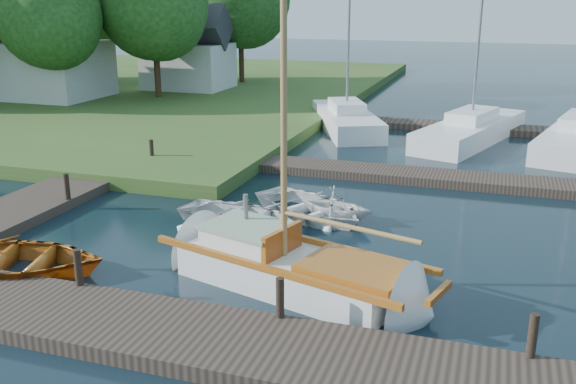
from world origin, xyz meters
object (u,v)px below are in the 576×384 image
(marina_boat_2, at_px, (471,128))
(sailboat, at_px, (298,273))
(house_c, at_px, (188,55))
(house_a, at_px, (47,54))
(mooring_post_1, at_px, (78,267))
(tender_b, at_px, (336,203))
(tender_a, at_px, (239,212))
(mooring_post_5, at_px, (152,150))
(dinghy, at_px, (8,256))
(tree_2, at_px, (50,14))
(mooring_post_3, at_px, (533,336))
(tender_c, at_px, (310,204))
(marina_boat_0, at_px, (346,118))
(mooring_post_4, at_px, (67,186))
(mooring_post_2, at_px, (280,298))
(tree_3, at_px, (154,3))

(marina_boat_2, bearing_deg, sailboat, -171.64)
(house_c, bearing_deg, house_a, -135.00)
(mooring_post_1, bearing_deg, tender_b, 58.22)
(tender_a, bearing_deg, marina_boat_2, -12.78)
(mooring_post_5, relative_size, tender_b, 0.37)
(marina_boat_2, distance_m, house_a, 24.25)
(dinghy, height_order, tree_2, tree_2)
(mooring_post_3, distance_m, tender_c, 8.82)
(tender_a, relative_size, marina_boat_0, 0.35)
(house_c, relative_size, tree_2, 0.67)
(marina_boat_0, xyz_separation_m, house_c, (-12.18, 7.62, 2.01))
(dinghy, relative_size, house_c, 0.84)
(mooring_post_5, height_order, dinghy, mooring_post_5)
(mooring_post_4, relative_size, marina_boat_2, 0.06)
(mooring_post_3, height_order, house_c, house_c)
(mooring_post_1, xyz_separation_m, marina_boat_0, (1.18, 19.38, -0.13))
(house_c, bearing_deg, dinghy, -71.78)
(marina_boat_0, relative_size, house_a, 1.65)
(mooring_post_2, height_order, marina_boat_0, marina_boat_0)
(marina_boat_0, relative_size, tree_3, 1.19)
(house_a, bearing_deg, tree_2, -44.25)
(dinghy, relative_size, tender_b, 2.05)
(marina_boat_2, bearing_deg, tree_3, 94.08)
(mooring_post_1, relative_size, dinghy, 0.18)
(mooring_post_1, xyz_separation_m, mooring_post_2, (4.50, 0.00, 0.00))
(tender_a, bearing_deg, mooring_post_4, 102.67)
(house_a, relative_size, tree_2, 0.81)
(tender_b, relative_size, marina_boat_0, 0.21)
(tender_b, xyz_separation_m, tree_2, (-18.98, 12.63, 4.68))
(mooring_post_5, distance_m, sailboat, 11.52)
(dinghy, xyz_separation_m, house_c, (-8.73, 26.51, 2.12))
(marina_boat_0, distance_m, tree_3, 13.76)
(mooring_post_5, bearing_deg, tender_b, -24.18)
(mooring_post_5, height_order, tree_2, tree_2)
(mooring_post_4, height_order, tree_2, tree_2)
(mooring_post_2, bearing_deg, mooring_post_1, 180.00)
(tender_b, xyz_separation_m, tree_3, (-14.98, 16.63, 5.24))
(mooring_post_4, xyz_separation_m, house_c, (-7.00, 22.00, 1.88))
(mooring_post_3, bearing_deg, tender_a, 145.04)
(dinghy, relative_size, house_a, 0.70)
(tree_2, bearing_deg, mooring_post_4, -51.95)
(marina_boat_2, bearing_deg, house_a, 102.22)
(tree_3, bearing_deg, dinghy, -68.86)
(mooring_post_2, bearing_deg, marina_boat_2, 82.30)
(dinghy, height_order, tender_a, dinghy)
(mooring_post_3, relative_size, dinghy, 0.18)
(tree_3, bearing_deg, tender_c, -49.35)
(mooring_post_3, bearing_deg, tree_3, 130.95)
(mooring_post_1, height_order, mooring_post_5, same)
(tender_b, bearing_deg, tree_2, 66.61)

